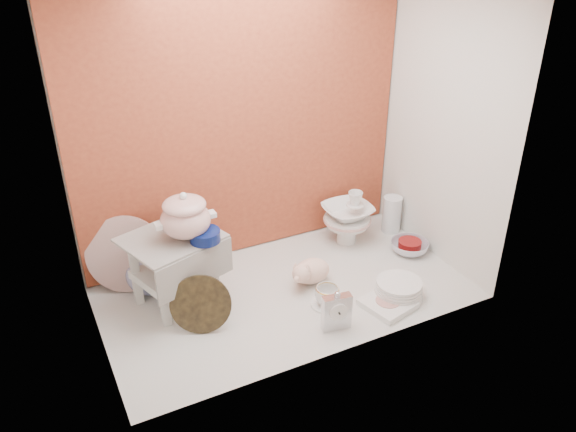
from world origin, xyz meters
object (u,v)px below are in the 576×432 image
crystal_bowl (409,247)px  porcelain_tower (347,218)px  gold_rim_teacup (327,295)px  soup_tureen (185,215)px  plush_pig (312,271)px  step_stool (174,269)px  floral_platter (125,254)px  mantel_clock (337,310)px  dinner_plate_stack (399,289)px  blue_white_vase (148,270)px

crystal_bowl → porcelain_tower: (-0.25, 0.26, 0.12)m
gold_rim_teacup → soup_tureen: bearing=150.0°
soup_tureen → plush_pig: soup_tureen is taller
crystal_bowl → soup_tureen: bearing=174.7°
step_stool → soup_tureen: soup_tureen is taller
floral_platter → mantel_clock: floral_platter is taller
dinner_plate_stack → gold_rim_teacup: bearing=164.3°
mantel_clock → gold_rim_teacup: 0.18m
mantel_clock → dinner_plate_stack: (0.40, 0.07, -0.05)m
mantel_clock → crystal_bowl: (0.71, 0.38, -0.07)m
gold_rim_teacup → porcelain_tower: size_ratio=0.38×
plush_pig → crystal_bowl: 0.63m
plush_pig → crystal_bowl: (0.63, 0.01, -0.04)m
crystal_bowl → gold_rim_teacup: bearing=-161.8°
floral_platter → mantel_clock: (0.77, -0.76, -0.09)m
blue_white_vase → dinner_plate_stack: bearing=-29.7°
blue_white_vase → step_stool: bearing=-57.9°
soup_tureen → gold_rim_teacup: bearing=-30.0°
floral_platter → blue_white_vase: 0.13m
floral_platter → dinner_plate_stack: (1.17, -0.69, -0.14)m
crystal_bowl → step_stool: bearing=173.3°
blue_white_vase → porcelain_tower: porcelain_tower is taller
step_stool → plush_pig: 0.69m
floral_platter → soup_tureen: bearing=-46.8°
blue_white_vase → mantel_clock: (0.68, -0.69, -0.02)m
dinner_plate_stack → plush_pig: bearing=137.4°
gold_rim_teacup → dinner_plate_stack: 0.36m
crystal_bowl → porcelain_tower: porcelain_tower is taller
soup_tureen → plush_pig: 0.73m
step_stool → crystal_bowl: step_stool is taller
step_stool → plush_pig: size_ratio=1.71×
soup_tureen → plush_pig: (0.59, -0.13, -0.40)m
mantel_clock → gold_rim_teacup: size_ratio=1.66×
mantel_clock → porcelain_tower: (0.45, 0.64, 0.06)m
mantel_clock → porcelain_tower: 0.79m
step_stool → soup_tureen: 0.31m
step_stool → floral_platter: bearing=110.2°
mantel_clock → crystal_bowl: bearing=38.2°
floral_platter → crystal_bowl: 1.53m
blue_white_vase → porcelain_tower: 1.14m
blue_white_vase → gold_rim_teacup: (0.73, -0.52, -0.06)m
blue_white_vase → plush_pig: bearing=-22.8°
soup_tureen → mantel_clock: soup_tureen is taller
dinner_plate_stack → crystal_bowl: size_ratio=1.16×
dinner_plate_stack → crystal_bowl: bearing=45.8°
plush_pig → gold_rim_teacup: (-0.02, -0.20, -0.01)m
blue_white_vase → porcelain_tower: size_ratio=0.73×
blue_white_vase → crystal_bowl: size_ratio=1.09×
floral_platter → gold_rim_teacup: 1.02m
soup_tureen → porcelain_tower: size_ratio=0.87×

